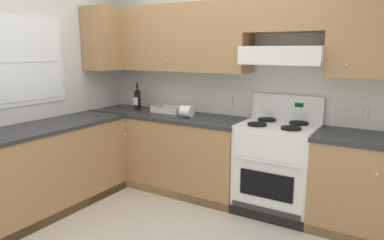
{
  "coord_description": "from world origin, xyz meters",
  "views": [
    {
      "loc": [
        1.88,
        -2.18,
        1.68
      ],
      "look_at": [
        0.14,
        0.7,
        1.0
      ],
      "focal_mm": 33.14,
      "sensor_mm": 36.0,
      "label": 1
    }
  ],
  "objects_px": {
    "stove": "(276,167)",
    "bowl": "(169,110)",
    "paper_towel_roll": "(187,111)",
    "wine_bottle": "(138,98)"
  },
  "relations": [
    {
      "from": "bowl",
      "to": "wine_bottle",
      "type": "bearing_deg",
      "value": -177.2
    },
    {
      "from": "stove",
      "to": "bowl",
      "type": "relative_size",
      "value": 3.18
    },
    {
      "from": "wine_bottle",
      "to": "paper_towel_roll",
      "type": "bearing_deg",
      "value": -9.31
    },
    {
      "from": "bowl",
      "to": "paper_towel_roll",
      "type": "xyz_separation_m",
      "value": [
        0.36,
        -0.16,
        0.04
      ]
    },
    {
      "from": "stove",
      "to": "wine_bottle",
      "type": "height_order",
      "value": "wine_bottle"
    },
    {
      "from": "wine_bottle",
      "to": "bowl",
      "type": "xyz_separation_m",
      "value": [
        0.47,
        0.02,
        -0.12
      ]
    },
    {
      "from": "paper_towel_roll",
      "to": "stove",
      "type": "bearing_deg",
      "value": 3.01
    },
    {
      "from": "wine_bottle",
      "to": "bowl",
      "type": "relative_size",
      "value": 0.92
    },
    {
      "from": "stove",
      "to": "wine_bottle",
      "type": "xyz_separation_m",
      "value": [
        -1.89,
        0.08,
        0.57
      ]
    },
    {
      "from": "paper_towel_roll",
      "to": "bowl",
      "type": "bearing_deg",
      "value": 156.11
    }
  ]
}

